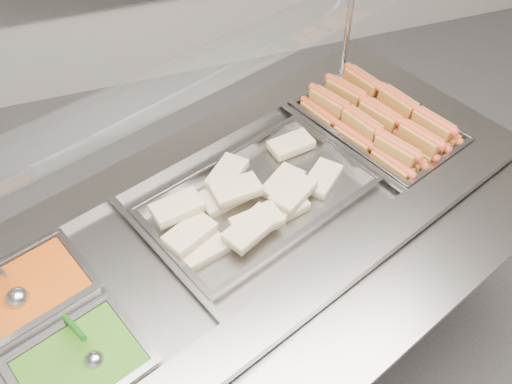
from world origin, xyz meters
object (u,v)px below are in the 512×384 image
object	(u,v)px
pan_hotdogs	(376,130)
serving_spoon	(91,355)
pan_wraps	(258,201)
sneeze_guard	(193,76)
steam_counter	(246,286)
ladle	(17,297)

from	to	relation	value
pan_hotdogs	serving_spoon	bearing A→B (deg)	-151.88
pan_wraps	pan_hotdogs	bearing A→B (deg)	21.23
sneeze_guard	pan_wraps	bearing A→B (deg)	-53.42
serving_spoon	sneeze_guard	bearing A→B (deg)	52.16
steam_counter	serving_spoon	distance (m)	0.82
ladle	pan_wraps	bearing A→B (deg)	11.29
pan_wraps	ladle	xyz separation A→B (m)	(-0.78, -0.16, 0.04)
pan_hotdogs	pan_wraps	xyz separation A→B (m)	(-0.55, -0.22, 0.02)
sneeze_guard	serving_spoon	distance (m)	0.84
steam_counter	sneeze_guard	xyz separation A→B (m)	(-0.08, 0.21, 0.86)
pan_hotdogs	pan_wraps	distance (m)	0.59
steam_counter	pan_wraps	distance (m)	0.45
ladle	serving_spoon	distance (m)	0.30
steam_counter	sneeze_guard	world-z (taller)	sneeze_guard
pan_wraps	serving_spoon	size ratio (longest dim) A/B	4.47
steam_counter	sneeze_guard	size ratio (longest dim) A/B	1.25
steam_counter	sneeze_guard	bearing A→B (deg)	111.23
steam_counter	pan_hotdogs	world-z (taller)	pan_hotdogs
serving_spoon	ladle	bearing A→B (deg)	125.24
steam_counter	ladle	bearing A→B (deg)	-169.56
pan_hotdogs	serving_spoon	size ratio (longest dim) A/B	3.65
ladle	pan_hotdogs	bearing A→B (deg)	15.54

